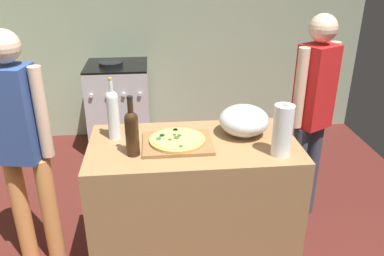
{
  "coord_description": "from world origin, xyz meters",
  "views": [
    {
      "loc": [
        -0.18,
        -1.27,
        1.97
      ],
      "look_at": [
        0.03,
        0.88,
        0.99
      ],
      "focal_mm": 36.79,
      "sensor_mm": 36.0,
      "label": 1
    }
  ],
  "objects_px": {
    "wine_bottle_amber": "(113,113)",
    "pizza": "(177,140)",
    "paper_towel_roll": "(282,130)",
    "mixing_bowl": "(244,120)",
    "person_in_red": "(312,109)",
    "wine_bottle_dark": "(132,131)",
    "person_in_stripes": "(22,141)",
    "stove": "(120,107)"
  },
  "relations": [
    {
      "from": "wine_bottle_amber",
      "to": "pizza",
      "type": "bearing_deg",
      "value": -19.07
    },
    {
      "from": "paper_towel_roll",
      "to": "mixing_bowl",
      "type": "bearing_deg",
      "value": 117.95
    },
    {
      "from": "mixing_bowl",
      "to": "pizza",
      "type": "bearing_deg",
      "value": -166.27
    },
    {
      "from": "person_in_red",
      "to": "wine_bottle_dark",
      "type": "bearing_deg",
      "value": -154.25
    },
    {
      "from": "mixing_bowl",
      "to": "wine_bottle_dark",
      "type": "distance_m",
      "value": 0.69
    },
    {
      "from": "person_in_stripes",
      "to": "paper_towel_roll",
      "type": "bearing_deg",
      "value": -14.18
    },
    {
      "from": "wine_bottle_amber",
      "to": "person_in_stripes",
      "type": "relative_size",
      "value": 0.24
    },
    {
      "from": "mixing_bowl",
      "to": "paper_towel_roll",
      "type": "distance_m",
      "value": 0.32
    },
    {
      "from": "paper_towel_roll",
      "to": "wine_bottle_amber",
      "type": "bearing_deg",
      "value": 161.92
    },
    {
      "from": "person_in_stripes",
      "to": "wine_bottle_amber",
      "type": "bearing_deg",
      "value": -7.6
    },
    {
      "from": "paper_towel_roll",
      "to": "person_in_stripes",
      "type": "distance_m",
      "value": 1.55
    },
    {
      "from": "pizza",
      "to": "wine_bottle_dark",
      "type": "xyz_separation_m",
      "value": [
        -0.25,
        -0.1,
        0.11
      ]
    },
    {
      "from": "person_in_red",
      "to": "mixing_bowl",
      "type": "bearing_deg",
      "value": -145.68
    },
    {
      "from": "person_in_stripes",
      "to": "person_in_red",
      "type": "relative_size",
      "value": 0.99
    },
    {
      "from": "pizza",
      "to": "mixing_bowl",
      "type": "xyz_separation_m",
      "value": [
        0.41,
        0.1,
        0.06
      ]
    },
    {
      "from": "wine_bottle_dark",
      "to": "stove",
      "type": "bearing_deg",
      "value": 97.02
    },
    {
      "from": "wine_bottle_dark",
      "to": "person_in_red",
      "type": "relative_size",
      "value": 0.21
    },
    {
      "from": "mixing_bowl",
      "to": "person_in_stripes",
      "type": "bearing_deg",
      "value": 175.68
    },
    {
      "from": "wine_bottle_dark",
      "to": "pizza",
      "type": "bearing_deg",
      "value": 21.39
    },
    {
      "from": "pizza",
      "to": "wine_bottle_amber",
      "type": "relative_size",
      "value": 0.86
    },
    {
      "from": "person_in_stripes",
      "to": "stove",
      "type": "bearing_deg",
      "value": 75.28
    },
    {
      "from": "paper_towel_roll",
      "to": "wine_bottle_amber",
      "type": "relative_size",
      "value": 0.78
    },
    {
      "from": "stove",
      "to": "mixing_bowl",
      "type": "bearing_deg",
      "value": -63.15
    },
    {
      "from": "mixing_bowl",
      "to": "wine_bottle_amber",
      "type": "relative_size",
      "value": 0.81
    },
    {
      "from": "person_in_stripes",
      "to": "person_in_red",
      "type": "bearing_deg",
      "value": 9.0
    },
    {
      "from": "paper_towel_roll",
      "to": "wine_bottle_dark",
      "type": "distance_m",
      "value": 0.81
    },
    {
      "from": "mixing_bowl",
      "to": "wine_bottle_dark",
      "type": "bearing_deg",
      "value": -163.31
    },
    {
      "from": "wine_bottle_dark",
      "to": "stove",
      "type": "distance_m",
      "value": 2.09
    },
    {
      "from": "pizza",
      "to": "person_in_red",
      "type": "bearing_deg",
      "value": 26.78
    },
    {
      "from": "mixing_bowl",
      "to": "paper_towel_roll",
      "type": "bearing_deg",
      "value": -62.05
    },
    {
      "from": "pizza",
      "to": "paper_towel_roll",
      "type": "xyz_separation_m",
      "value": [
        0.56,
        -0.18,
        0.11
      ]
    },
    {
      "from": "paper_towel_roll",
      "to": "wine_bottle_amber",
      "type": "distance_m",
      "value": 0.97
    },
    {
      "from": "stove",
      "to": "person_in_stripes",
      "type": "distance_m",
      "value": 1.8
    },
    {
      "from": "wine_bottle_amber",
      "to": "wine_bottle_dark",
      "type": "xyz_separation_m",
      "value": [
        0.12,
        -0.22,
        -0.02
      ]
    },
    {
      "from": "wine_bottle_dark",
      "to": "stove",
      "type": "xyz_separation_m",
      "value": [
        -0.24,
        1.98,
        -0.62
      ]
    },
    {
      "from": "wine_bottle_amber",
      "to": "person_in_red",
      "type": "relative_size",
      "value": 0.24
    },
    {
      "from": "wine_bottle_amber",
      "to": "wine_bottle_dark",
      "type": "relative_size",
      "value": 1.1
    },
    {
      "from": "wine_bottle_dark",
      "to": "wine_bottle_amber",
      "type": "bearing_deg",
      "value": 117.41
    },
    {
      "from": "pizza",
      "to": "person_in_red",
      "type": "height_order",
      "value": "person_in_red"
    },
    {
      "from": "stove",
      "to": "wine_bottle_dark",
      "type": "bearing_deg",
      "value": -82.98
    },
    {
      "from": "person_in_stripes",
      "to": "person_in_red",
      "type": "xyz_separation_m",
      "value": [
        1.95,
        0.31,
        0.01
      ]
    },
    {
      "from": "wine_bottle_amber",
      "to": "person_in_stripes",
      "type": "xyz_separation_m",
      "value": [
        -0.57,
        0.08,
        -0.2
      ]
    }
  ]
}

